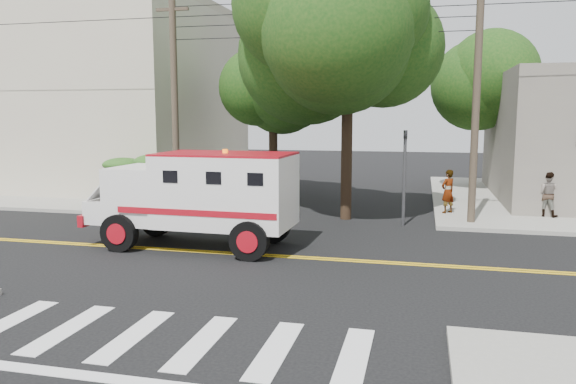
# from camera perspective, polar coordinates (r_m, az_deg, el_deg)

# --- Properties ---
(ground) EXTENTS (100.00, 100.00, 0.00)m
(ground) POSITION_cam_1_polar(r_m,az_deg,el_deg) (16.86, -2.21, -6.46)
(ground) COLOR black
(ground) RESTS_ON ground
(sidewalk_nw) EXTENTS (17.00, 17.00, 0.15)m
(sidewalk_nw) POSITION_cam_1_polar(r_m,az_deg,el_deg) (34.53, -17.90, 0.65)
(sidewalk_nw) COLOR gray
(sidewalk_nw) RESTS_ON ground
(building_left) EXTENTS (16.00, 14.00, 10.00)m
(building_left) POSITION_cam_1_polar(r_m,az_deg,el_deg) (36.64, -19.71, 8.92)
(building_left) COLOR #BAAD98
(building_left) RESTS_ON sidewalk_nw
(utility_pole_left) EXTENTS (0.28, 0.28, 9.00)m
(utility_pole_left) POSITION_cam_1_polar(r_m,az_deg,el_deg) (23.94, -11.42, 8.49)
(utility_pole_left) COLOR #382D23
(utility_pole_left) RESTS_ON ground
(utility_pole_right) EXTENTS (0.28, 0.28, 9.00)m
(utility_pole_right) POSITION_cam_1_polar(r_m,az_deg,el_deg) (22.00, 18.56, 8.31)
(utility_pole_right) COLOR #382D23
(utility_pole_right) RESTS_ON ground
(tree_main) EXTENTS (6.08, 5.70, 9.85)m
(tree_main) POSITION_cam_1_polar(r_m,az_deg,el_deg) (22.28, 7.20, 15.61)
(tree_main) COLOR black
(tree_main) RESTS_ON ground
(tree_left) EXTENTS (4.48, 4.20, 7.70)m
(tree_left) POSITION_cam_1_polar(r_m,az_deg,el_deg) (28.46, -1.01, 10.98)
(tree_left) COLOR black
(tree_left) RESTS_ON ground
(tree_right) EXTENTS (4.80, 4.50, 8.20)m
(tree_right) POSITION_cam_1_polar(r_m,az_deg,el_deg) (31.86, 21.84, 10.75)
(tree_right) COLOR black
(tree_right) RESTS_ON ground
(traffic_signal) EXTENTS (0.15, 0.18, 3.60)m
(traffic_signal) POSITION_cam_1_polar(r_m,az_deg,el_deg) (21.42, 11.75, 2.48)
(traffic_signal) COLOR #3F3F42
(traffic_signal) RESTS_ON ground
(accessibility_sign) EXTENTS (0.45, 0.10, 2.02)m
(accessibility_sign) POSITION_cam_1_polar(r_m,az_deg,el_deg) (24.50, -12.33, 1.10)
(accessibility_sign) COLOR #3F3F42
(accessibility_sign) RESTS_ON ground
(palm_planter) EXTENTS (3.52, 2.63, 2.36)m
(palm_planter) POSITION_cam_1_polar(r_m,az_deg,el_deg) (25.43, -14.41, 1.91)
(palm_planter) COLOR #1E3314
(palm_planter) RESTS_ON sidewalk_nw
(armored_truck) EXTENTS (6.67, 2.83, 3.00)m
(armored_truck) POSITION_cam_1_polar(r_m,az_deg,el_deg) (17.80, -8.89, -0.17)
(armored_truck) COLOR silver
(armored_truck) RESTS_ON ground
(pedestrian_a) EXTENTS (0.77, 0.76, 1.80)m
(pedestrian_a) POSITION_cam_1_polar(r_m,az_deg,el_deg) (23.97, 15.93, 0.06)
(pedestrian_a) COLOR gray
(pedestrian_a) RESTS_ON sidewalk_ne
(pedestrian_b) EXTENTS (1.07, 0.97, 1.79)m
(pedestrian_b) POSITION_cam_1_polar(r_m,az_deg,el_deg) (24.52, 24.87, -0.20)
(pedestrian_b) COLOR gray
(pedestrian_b) RESTS_ON sidewalk_ne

